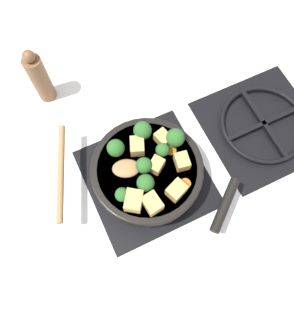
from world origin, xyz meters
TOP-DOWN VIEW (x-y plane):
  - ground_plane at (0.00, 0.00)m, footprint 2.40×2.40m
  - front_burner_grate at (0.00, 0.00)m, footprint 0.31×0.31m
  - rear_burner_grate at (0.00, 0.36)m, footprint 0.31×0.31m
  - skillet_pan at (0.00, 0.00)m, footprint 0.36×0.33m
  - wooden_spoon at (-0.05, -0.13)m, footprint 0.24×0.24m
  - tofu_cube_center_large at (0.09, 0.04)m, footprint 0.05×0.05m
  - tofu_cube_near_handle at (-0.05, 0.07)m, footprint 0.05×0.04m
  - tofu_cube_east_chunk at (0.01, 0.02)m, footprint 0.05×0.05m
  - tofu_cube_west_chunk at (0.03, 0.08)m, footprint 0.04×0.04m
  - tofu_cube_back_piece at (-0.06, -0.00)m, footprint 0.05×0.05m
  - tofu_cube_front_piece at (0.07, -0.07)m, footprint 0.06×0.06m
  - tofu_cube_mid_small at (0.09, -0.03)m, footprint 0.05×0.04m
  - broccoli_floret_near_spoon at (0.04, -0.08)m, footprint 0.03×0.03m
  - broccoli_floret_center_top at (0.00, -0.01)m, footprint 0.04×0.04m
  - broccoli_floret_east_rim at (0.04, -0.02)m, footprint 0.04×0.04m
  - broccoli_floret_west_rim at (-0.02, 0.05)m, footprint 0.03×0.03m
  - broccoli_floret_north_edge at (-0.07, -0.05)m, footprint 0.04×0.04m
  - broccoli_floret_south_cluster at (-0.08, 0.03)m, footprint 0.05×0.05m
  - broccoli_floret_mid_floret at (-0.03, 0.09)m, footprint 0.05×0.05m
  - carrot_slice_orange_thin at (-0.02, 0.07)m, footprint 0.03×0.03m
  - carrot_slice_near_center at (0.08, 0.07)m, footprint 0.03×0.03m
  - pepper_mill at (-0.36, -0.15)m, footprint 0.05×0.05m

SIDE VIEW (x-z plane):
  - ground_plane at x=0.00m, z-range 0.00..0.00m
  - front_burner_grate at x=0.00m, z-range 0.00..0.03m
  - rear_burner_grate at x=0.00m, z-range 0.00..0.03m
  - skillet_pan at x=0.00m, z-range 0.03..0.09m
  - carrot_slice_orange_thin at x=-0.02m, z-range 0.08..0.09m
  - carrot_slice_near_center at x=0.08m, z-range 0.08..0.09m
  - pepper_mill at x=-0.36m, z-range -0.01..0.18m
  - wooden_spoon at x=-0.05m, z-range 0.08..0.10m
  - tofu_cube_east_chunk at x=0.01m, z-range 0.08..0.11m
  - tofu_cube_near_handle at x=-0.05m, z-range 0.08..0.11m
  - tofu_cube_west_chunk at x=0.03m, z-range 0.08..0.11m
  - tofu_cube_back_piece at x=-0.06m, z-range 0.08..0.12m
  - tofu_cube_center_large at x=0.09m, z-range 0.08..0.12m
  - tofu_cube_mid_small at x=0.09m, z-range 0.08..0.12m
  - tofu_cube_front_piece at x=0.07m, z-range 0.08..0.12m
  - broccoli_floret_near_spoon at x=0.04m, z-range 0.08..0.13m
  - broccoli_floret_west_rim at x=-0.02m, z-range 0.08..0.13m
  - broccoli_floret_center_top at x=0.00m, z-range 0.08..0.13m
  - broccoli_floret_east_rim at x=0.04m, z-range 0.08..0.13m
  - broccoli_floret_north_edge at x=-0.07m, z-range 0.08..0.13m
  - broccoli_floret_south_cluster at x=-0.08m, z-range 0.08..0.14m
  - broccoli_floret_mid_floret at x=-0.03m, z-range 0.08..0.14m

